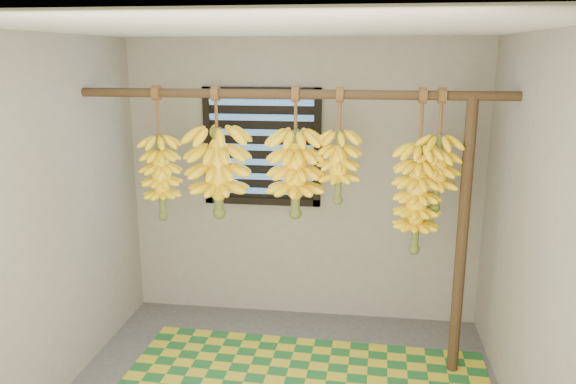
% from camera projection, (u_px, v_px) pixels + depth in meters
% --- Properties ---
extents(ceiling, '(3.00, 3.00, 0.01)m').
position_uv_depth(ceiling, '(274.00, 28.00, 3.04)').
color(ceiling, silver).
rests_on(ceiling, wall_back).
extents(wall_back, '(3.00, 0.01, 2.40)m').
position_uv_depth(wall_back, '(303.00, 182.00, 4.78)').
color(wall_back, gray).
rests_on(wall_back, floor).
extents(wall_left, '(0.01, 3.00, 2.40)m').
position_uv_depth(wall_left, '(40.00, 228.00, 3.53)').
color(wall_left, gray).
rests_on(wall_left, floor).
extents(wall_right, '(0.01, 3.00, 2.40)m').
position_uv_depth(wall_right, '(541.00, 250.00, 3.13)').
color(wall_right, gray).
rests_on(wall_right, floor).
extents(window, '(1.00, 0.04, 1.00)m').
position_uv_depth(window, '(262.00, 147.00, 4.73)').
color(window, black).
rests_on(window, wall_back).
extents(hanging_pole, '(3.00, 0.06, 0.06)m').
position_uv_depth(hanging_pole, '(291.00, 94.00, 3.81)').
color(hanging_pole, '#48331D').
rests_on(hanging_pole, wall_left).
extents(support_post, '(0.08, 0.08, 2.00)m').
position_uv_depth(support_post, '(462.00, 241.00, 3.89)').
color(support_post, '#48331D').
rests_on(support_post, floor).
extents(banana_bunch_a, '(0.28, 0.28, 0.97)m').
position_uv_depth(banana_bunch_a, '(161.00, 177.00, 4.08)').
color(banana_bunch_a, brown).
rests_on(banana_bunch_a, hanging_pole).
extents(banana_bunch_b, '(0.43, 0.43, 0.93)m').
position_uv_depth(banana_bunch_b, '(218.00, 172.00, 4.02)').
color(banana_bunch_b, brown).
rests_on(banana_bunch_b, hanging_pole).
extents(banana_bunch_c, '(0.38, 0.38, 0.91)m').
position_uv_depth(banana_bunch_c, '(295.00, 174.00, 3.94)').
color(banana_bunch_c, brown).
rests_on(banana_bunch_c, hanging_pole).
extents(banana_bunch_d, '(0.29, 0.29, 0.80)m').
position_uv_depth(banana_bunch_d, '(338.00, 166.00, 3.89)').
color(banana_bunch_d, brown).
rests_on(banana_bunch_d, hanging_pole).
extents(banana_bunch_e, '(0.31, 0.31, 1.14)m').
position_uv_depth(banana_bunch_e, '(417.00, 199.00, 3.87)').
color(banana_bunch_e, brown).
rests_on(banana_bunch_e, hanging_pole).
extents(banana_bunch_f, '(0.30, 0.30, 0.84)m').
position_uv_depth(banana_bunch_f, '(437.00, 173.00, 3.81)').
color(banana_bunch_f, brown).
rests_on(banana_bunch_f, hanging_pole).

